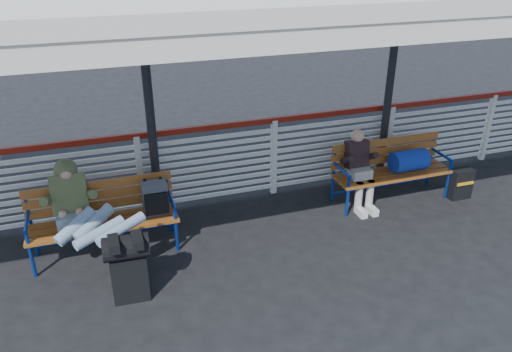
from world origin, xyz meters
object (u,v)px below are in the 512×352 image
object	(u,v)px
bench_left	(117,208)
traveler_man	(90,219)
luggage_stack	(129,265)
bench_right	(398,163)
companion_person	(360,169)
suitcase_side	(460,184)

from	to	relation	value
bench_left	traveler_man	bearing A→B (deg)	-132.93
luggage_stack	bench_left	size ratio (longest dim) A/B	0.45
bench_right	traveler_man	xyz separation A→B (m)	(-4.42, -0.41, 0.11)
bench_left	traveler_man	xyz separation A→B (m)	(-0.32, -0.35, 0.11)
companion_person	suitcase_side	bearing A→B (deg)	-10.54
luggage_stack	bench_left	xyz separation A→B (m)	(-0.02, 1.03, 0.15)
bench_right	bench_left	bearing A→B (deg)	-179.14
luggage_stack	suitcase_side	distance (m)	5.08
traveler_man	suitcase_side	size ratio (longest dim) A/B	3.46
bench_right	traveler_man	distance (m)	4.44
luggage_stack	traveler_man	bearing A→B (deg)	119.97
luggage_stack	traveler_man	distance (m)	0.81
luggage_stack	traveler_man	xyz separation A→B (m)	(-0.35, 0.69, 0.26)
bench_left	traveler_man	world-z (taller)	traveler_man
bench_left	bench_right	world-z (taller)	same
companion_person	bench_left	bearing A→B (deg)	-179.19
bench_left	companion_person	bearing A→B (deg)	0.81
luggage_stack	bench_right	world-z (taller)	bench_right
bench_right	traveler_man	bearing A→B (deg)	-174.70
bench_right	companion_person	world-z (taller)	companion_person
bench_left	suitcase_side	xyz separation A→B (m)	(5.03, -0.25, -0.35)
bench_right	suitcase_side	xyz separation A→B (m)	(0.94, -0.31, -0.35)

